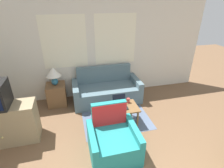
{
  "coord_description": "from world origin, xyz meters",
  "views": [
    {
      "loc": [
        -0.64,
        -0.65,
        2.56
      ],
      "look_at": [
        0.24,
        2.86,
        0.75
      ],
      "focal_mm": 28.0,
      "sensor_mm": 36.0,
      "label": 1
    }
  ],
  "objects": [
    {
      "name": "table_lamp",
      "position": [
        -1.08,
        3.52,
        0.88
      ],
      "size": [
        0.37,
        0.37,
        0.46
      ],
      "color": "teal",
      "rests_on": "side_table"
    },
    {
      "name": "cup_navy",
      "position": [
        0.52,
        2.49,
        0.48
      ],
      "size": [
        0.07,
        0.07,
        0.11
      ],
      "color": "#B23D38",
      "rests_on": "coffee_table"
    },
    {
      "name": "side_table",
      "position": [
        -1.08,
        3.52,
        0.28
      ],
      "size": [
        0.47,
        0.47,
        0.57
      ],
      "color": "brown",
      "rests_on": "ground_plane"
    },
    {
      "name": "cup_yellow",
      "position": [
        0.04,
        2.32,
        0.47
      ],
      "size": [
        0.07,
        0.07,
        0.08
      ],
      "color": "#B23D38",
      "rests_on": "coffee_table"
    },
    {
      "name": "couch",
      "position": [
        0.22,
        3.43,
        0.27
      ],
      "size": [
        1.77,
        0.82,
        0.89
      ],
      "color": "slate",
      "rests_on": "ground_plane"
    },
    {
      "name": "wall_back",
      "position": [
        -0.0,
        3.86,
        1.31
      ],
      "size": [
        6.26,
        0.06,
        2.6
      ],
      "color": "silver",
      "rests_on": "ground_plane"
    },
    {
      "name": "laptop",
      "position": [
        0.3,
        2.38,
        0.48
      ],
      "size": [
        0.29,
        0.29,
        0.24
      ],
      "color": "black",
      "rests_on": "coffee_table"
    },
    {
      "name": "armchair",
      "position": [
        -0.06,
        1.6,
        0.27
      ],
      "size": [
        0.84,
        0.79,
        0.89
      ],
      "color": "teal",
      "rests_on": "ground_plane"
    },
    {
      "name": "tv_dresser",
      "position": [
        -1.98,
        2.38,
        0.4
      ],
      "size": [
        1.19,
        0.47,
        0.8
      ],
      "color": "#998460",
      "rests_on": "ground_plane"
    },
    {
      "name": "coffee_table",
      "position": [
        0.26,
        2.35,
        0.37
      ],
      "size": [
        0.85,
        0.5,
        0.43
      ],
      "color": "brown",
      "rests_on": "ground_plane"
    },
    {
      "name": "rug",
      "position": [
        0.26,
        2.86,
        0.0
      ],
      "size": [
        1.53,
        1.81,
        0.01
      ],
      "color": "slate",
      "rests_on": "ground_plane"
    },
    {
      "name": "tv_remote",
      "position": [
        -0.05,
        2.48,
        0.44
      ],
      "size": [
        0.08,
        0.16,
        0.02
      ],
      "color": "black",
      "rests_on": "coffee_table"
    }
  ]
}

